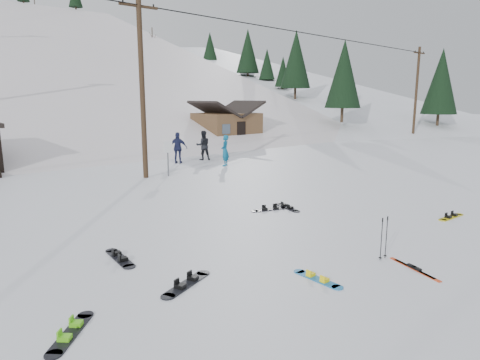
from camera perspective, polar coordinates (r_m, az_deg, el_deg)
ground at (r=10.80m, az=13.43°, el=-11.75°), size 200.00×200.00×0.00m
ridge_right at (r=73.99m, az=0.09°, el=-0.71°), size 45.66×93.98×54.59m
treeline_right at (r=65.20m, az=3.23°, el=7.44°), size 20.00×60.00×10.00m
utility_pole at (r=22.31m, az=-12.93°, el=12.22°), size 2.00×0.26×9.00m
utility_pole_right at (r=47.87m, az=22.46°, el=10.93°), size 2.00×0.26×9.00m
trail_sign at (r=22.63m, az=-9.59°, el=3.68°), size 0.50×0.09×1.85m
cabin at (r=37.84m, az=-1.79°, el=7.07°), size 5.39×4.40×3.77m
hero_snowboard at (r=10.22m, az=10.29°, el=-12.81°), size 0.27×1.39×0.10m
hero_skis at (r=11.42m, az=22.21°, el=-10.87°), size 0.57×1.56×0.08m
ski_poles at (r=11.67m, az=18.64°, el=-7.29°), size 0.31×0.08×1.12m
board_scatter_a at (r=9.88m, az=-7.14°, el=-13.54°), size 1.57×0.84×0.12m
board_scatter_b at (r=11.66m, az=-15.73°, el=-9.94°), size 0.42×1.66×0.12m
board_scatter_c at (r=8.57m, az=-21.64°, el=-18.37°), size 1.16×1.25×0.11m
board_scatter_d at (r=15.90m, az=4.06°, el=-3.90°), size 1.49×0.66×0.11m
board_scatter_e at (r=16.60m, az=26.33°, el=-4.42°), size 1.45×0.30×0.10m
board_scatter_f at (r=16.24m, az=6.29°, el=-3.62°), size 0.56×1.49×0.11m
skier_teal at (r=25.78m, az=-2.01°, el=3.95°), size 0.81×0.77×1.86m
skier_dark at (r=28.29m, az=-4.93°, el=4.62°), size 1.14×1.02×1.92m
skier_pink at (r=36.50m, az=-2.43°, el=6.01°), size 1.31×0.97×1.82m
skier_navy at (r=27.03m, az=-8.26°, el=4.27°), size 1.16×1.12×1.95m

